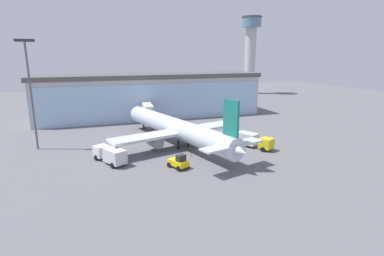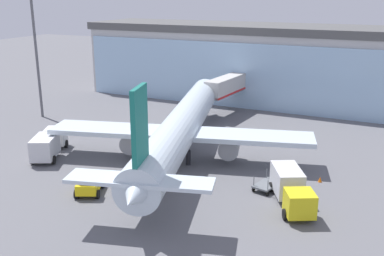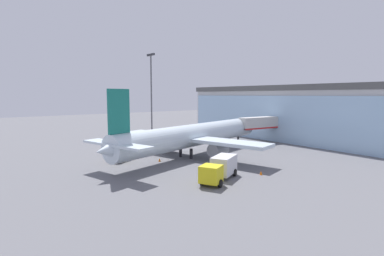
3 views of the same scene
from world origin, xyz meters
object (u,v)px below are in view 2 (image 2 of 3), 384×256
(airplane, at_px, (181,127))
(fuel_truck, at_px, (291,187))
(safety_cone_nose, at_px, (154,178))
(safety_cone_wingtip, at_px, (320,179))
(baggage_cart, at_px, (267,184))
(jet_bridge, at_px, (229,85))
(apron_light_mast, at_px, (34,34))
(catering_truck, at_px, (49,143))
(pushback_tug, at_px, (89,183))

(airplane, bearing_deg, fuel_truck, -130.03)
(safety_cone_nose, height_order, safety_cone_wingtip, same)
(baggage_cart, xyz_separation_m, safety_cone_wingtip, (4.19, 3.68, -0.23))
(jet_bridge, xyz_separation_m, safety_cone_nose, (1.81, -26.97, -3.88))
(apron_light_mast, height_order, baggage_cart, apron_light_mast)
(apron_light_mast, xyz_separation_m, safety_cone_wingtip, (40.39, -7.91, -11.55))
(catering_truck, xyz_separation_m, fuel_truck, (26.59, -0.92, 0.00))
(pushback_tug, bearing_deg, catering_truck, 34.57)
(fuel_truck, bearing_deg, pushback_tug, -98.43)
(jet_bridge, height_order, safety_cone_nose, jet_bridge)
(jet_bridge, xyz_separation_m, pushback_tug, (-2.06, -31.80, -3.18))
(jet_bridge, relative_size, baggage_cart, 3.75)
(catering_truck, bearing_deg, jet_bridge, -49.50)
(pushback_tug, relative_size, safety_cone_nose, 6.64)
(fuel_truck, height_order, safety_cone_wingtip, fuel_truck)
(safety_cone_wingtip, bearing_deg, pushback_tug, -149.54)
(fuel_truck, distance_m, pushback_tug, 17.62)
(airplane, bearing_deg, safety_cone_wingtip, -107.18)
(apron_light_mast, xyz_separation_m, safety_cone_nose, (25.78, -13.95, -11.55))
(airplane, bearing_deg, baggage_cart, -126.90)
(apron_light_mast, bearing_deg, fuel_truck, -19.26)
(safety_cone_nose, distance_m, safety_cone_wingtip, 15.82)
(apron_light_mast, distance_m, fuel_truck, 42.30)
(airplane, relative_size, baggage_cart, 12.23)
(baggage_cart, height_order, safety_cone_nose, baggage_cart)
(apron_light_mast, height_order, safety_cone_wingtip, apron_light_mast)
(fuel_truck, bearing_deg, safety_cone_nose, -113.90)
(jet_bridge, relative_size, apron_light_mast, 0.58)
(pushback_tug, distance_m, safety_cone_nose, 6.23)
(fuel_truck, xyz_separation_m, safety_cone_wingtip, (1.68, 5.62, -1.19))
(jet_bridge, xyz_separation_m, safety_cone_wingtip, (16.43, -20.93, -3.88))
(baggage_cart, distance_m, safety_cone_nose, 10.69)
(airplane, distance_m, baggage_cart, 11.97)
(fuel_truck, relative_size, safety_cone_nose, 13.69)
(catering_truck, bearing_deg, safety_cone_wingtip, -105.26)
(safety_cone_wingtip, bearing_deg, airplane, 176.68)
(catering_truck, xyz_separation_m, pushback_tug, (9.78, -6.18, -0.49))
(apron_light_mast, bearing_deg, airplane, -15.43)
(jet_bridge, xyz_separation_m, airplane, (1.55, -20.07, -0.75))
(airplane, height_order, fuel_truck, airplane)
(pushback_tug, height_order, safety_cone_nose, pushback_tug)
(apron_light_mast, xyz_separation_m, catering_truck, (12.12, -12.60, -10.35))
(pushback_tug, xyz_separation_m, safety_cone_wingtip, (18.49, 10.87, -0.70))
(airplane, xyz_separation_m, safety_cone_wingtip, (14.87, -0.86, -3.13))
(apron_light_mast, height_order, safety_cone_nose, apron_light_mast)
(apron_light_mast, height_order, fuel_truck, apron_light_mast)
(catering_truck, bearing_deg, apron_light_mast, 19.18)
(jet_bridge, bearing_deg, fuel_truck, -144.42)
(catering_truck, relative_size, safety_cone_wingtip, 13.73)
(catering_truck, distance_m, safety_cone_wingtip, 28.68)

